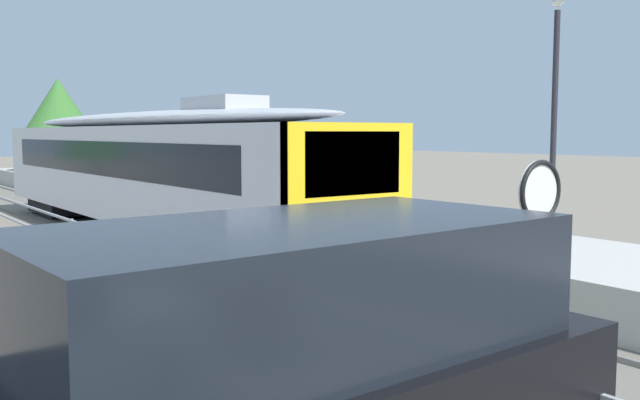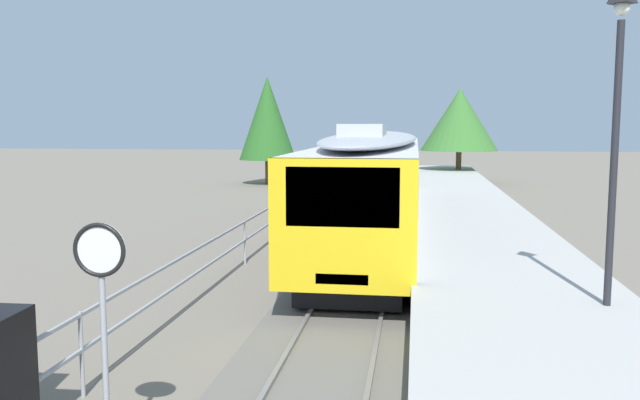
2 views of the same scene
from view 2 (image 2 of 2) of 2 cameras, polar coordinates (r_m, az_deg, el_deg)
ground_plane at (r=19.29m, az=-4.89°, el=-5.01°), size 160.00×160.00×0.00m
track_rails at (r=18.83m, az=4.07°, el=-5.18°), size 3.20×60.00×0.14m
commuter_train at (r=21.47m, az=4.71°, el=1.95°), size 2.82×18.91×3.74m
station_platform at (r=18.80m, az=14.03°, el=-4.09°), size 3.90×60.00×0.90m
platform_lamp_mid_platform at (r=11.60m, az=24.50°, el=9.73°), size 0.34×0.34×5.35m
speed_limit_sign at (r=7.68m, az=-18.49°, el=-6.88°), size 0.61×0.10×2.81m
carpark_fence at (r=10.03m, az=-20.06°, el=-10.98°), size 0.06×36.06×1.25m
tree_behind_carpark at (r=44.28m, az=12.03°, el=6.84°), size 5.05×5.05×6.21m
tree_behind_station_far at (r=42.64m, az=-4.58°, el=7.08°), size 3.67×3.67×6.93m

